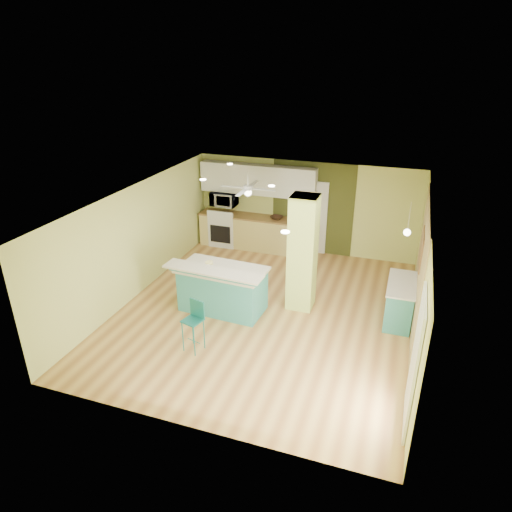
# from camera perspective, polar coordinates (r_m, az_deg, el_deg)

# --- Properties ---
(floor) EXTENTS (6.00, 7.00, 0.01)m
(floor) POSITION_cam_1_polar(r_m,az_deg,el_deg) (9.86, 1.14, -6.96)
(floor) COLOR #A36C39
(floor) RESTS_ON ground
(ceiling) EXTENTS (6.00, 7.00, 0.01)m
(ceiling) POSITION_cam_1_polar(r_m,az_deg,el_deg) (8.82, 1.28, 7.11)
(ceiling) COLOR white
(ceiling) RESTS_ON wall_back
(wall_back) EXTENTS (6.00, 0.01, 2.50)m
(wall_back) POSITION_cam_1_polar(r_m,az_deg,el_deg) (12.43, 6.19, 6.06)
(wall_back) COLOR #CDD371
(wall_back) RESTS_ON floor
(wall_front) EXTENTS (6.00, 0.01, 2.50)m
(wall_front) POSITION_cam_1_polar(r_m,az_deg,el_deg) (6.48, -8.58, -12.63)
(wall_front) COLOR #CDD371
(wall_front) RESTS_ON floor
(wall_left) EXTENTS (0.01, 7.00, 2.50)m
(wall_left) POSITION_cam_1_polar(r_m,az_deg,el_deg) (10.50, -14.60, 1.91)
(wall_left) COLOR #CDD371
(wall_left) RESTS_ON floor
(wall_right) EXTENTS (0.01, 7.00, 2.50)m
(wall_right) POSITION_cam_1_polar(r_m,az_deg,el_deg) (8.93, 19.92, -2.91)
(wall_right) COLOR #CDD371
(wall_right) RESTS_ON floor
(wood_panel) EXTENTS (0.02, 3.40, 2.50)m
(wood_panel) POSITION_cam_1_polar(r_m,az_deg,el_deg) (9.47, 19.86, -1.32)
(wood_panel) COLOR #998457
(wood_panel) RESTS_ON floor
(olive_accent) EXTENTS (2.20, 0.02, 2.50)m
(olive_accent) POSITION_cam_1_polar(r_m,az_deg,el_deg) (12.38, 7.08, 5.93)
(olive_accent) COLOR #41451B
(olive_accent) RESTS_ON floor
(interior_door) EXTENTS (0.82, 0.05, 2.00)m
(interior_door) POSITION_cam_1_polar(r_m,az_deg,el_deg) (12.43, 6.99, 4.80)
(interior_door) COLOR silver
(interior_door) RESTS_ON floor
(french_door) EXTENTS (0.04, 1.08, 2.10)m
(french_door) POSITION_cam_1_polar(r_m,az_deg,el_deg) (7.04, 19.17, -12.52)
(french_door) COLOR silver
(french_door) RESTS_ON floor
(column) EXTENTS (0.55, 0.55, 2.50)m
(column) POSITION_cam_1_polar(r_m,az_deg,el_deg) (9.56, 5.84, 0.34)
(column) COLOR #C1DA65
(column) RESTS_ON floor
(kitchen_run) EXTENTS (3.25, 0.63, 0.94)m
(kitchen_run) POSITION_cam_1_polar(r_m,az_deg,el_deg) (12.75, 0.02, 2.96)
(kitchen_run) COLOR #DCC673
(kitchen_run) RESTS_ON floor
(stove) EXTENTS (0.76, 0.66, 1.08)m
(stove) POSITION_cam_1_polar(r_m,az_deg,el_deg) (13.07, -3.94, 3.38)
(stove) COLOR white
(stove) RESTS_ON floor
(upper_cabinets) EXTENTS (3.20, 0.34, 0.80)m
(upper_cabinets) POSITION_cam_1_polar(r_m,az_deg,el_deg) (12.40, 0.21, 9.53)
(upper_cabinets) COLOR white
(upper_cabinets) RESTS_ON wall_back
(microwave) EXTENTS (0.70, 0.48, 0.39)m
(microwave) POSITION_cam_1_polar(r_m,az_deg,el_deg) (12.78, -4.04, 7.13)
(microwave) COLOR white
(microwave) RESTS_ON wall_back
(ceiling_fan) EXTENTS (1.41, 1.41, 0.61)m
(ceiling_fan) POSITION_cam_1_polar(r_m,az_deg,el_deg) (11.10, -1.02, 8.44)
(ceiling_fan) COLOR white
(ceiling_fan) RESTS_ON ceiling
(pendant_lamp) EXTENTS (0.14, 0.14, 0.69)m
(pendant_lamp) POSITION_cam_1_polar(r_m,az_deg,el_deg) (9.36, 18.37, 2.84)
(pendant_lamp) COLOR white
(pendant_lamp) RESTS_ON ceiling
(wall_decor) EXTENTS (0.03, 0.90, 0.70)m
(wall_decor) POSITION_cam_1_polar(r_m,az_deg,el_deg) (9.53, 19.99, 0.82)
(wall_decor) COLOR brown
(wall_decor) RESTS_ON wood_panel
(peninsula) EXTENTS (2.11, 1.22, 1.12)m
(peninsula) POSITION_cam_1_polar(r_m,az_deg,el_deg) (9.70, -4.25, -4.04)
(peninsula) COLOR teal
(peninsula) RESTS_ON floor
(bar_stool) EXTENTS (0.40, 0.40, 0.99)m
(bar_stool) POSITION_cam_1_polar(r_m,az_deg,el_deg) (8.47, -7.67, -7.64)
(bar_stool) COLOR #1B7A7D
(bar_stool) RESTS_ON floor
(side_counter) EXTENTS (0.56, 1.31, 0.84)m
(side_counter) POSITION_cam_1_polar(r_m,az_deg,el_deg) (9.84, 17.52, -5.41)
(side_counter) COLOR teal
(side_counter) RESTS_ON floor
(fruit_bowl) EXTENTS (0.38, 0.38, 0.08)m
(fruit_bowl) POSITION_cam_1_polar(r_m,az_deg,el_deg) (12.40, 2.59, 4.82)
(fruit_bowl) COLOR #352015
(fruit_bowl) RESTS_ON kitchen_run
(canister) EXTENTS (0.16, 0.16, 0.17)m
(canister) POSITION_cam_1_polar(r_m,az_deg,el_deg) (9.48, -5.87, -1.19)
(canister) COLOR yellow
(canister) RESTS_ON peninsula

